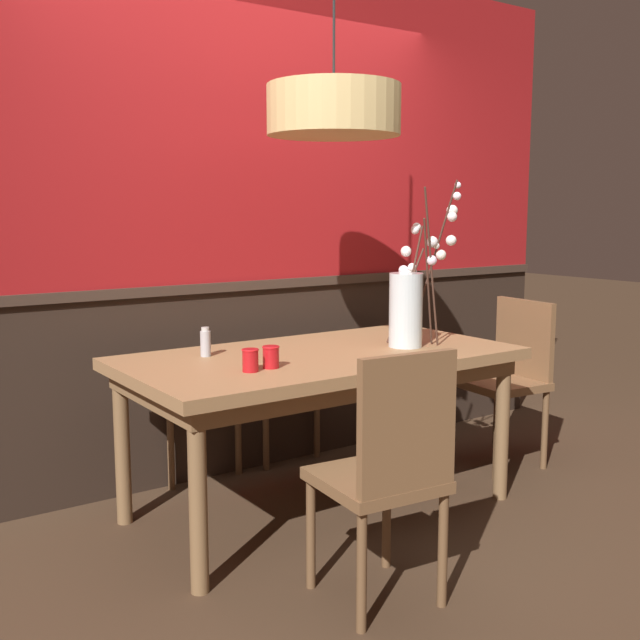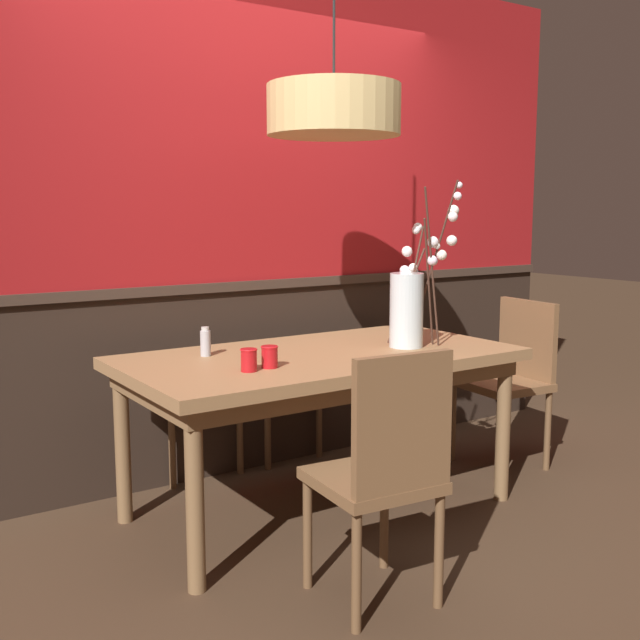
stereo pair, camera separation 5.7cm
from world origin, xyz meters
The scene contains 12 objects.
ground_plane centered at (0.00, 0.00, 0.00)m, with size 24.00×24.00×0.00m, color #422D1E.
back_wall centered at (0.00, 0.78, 1.38)m, with size 4.57×0.14×2.78m.
dining_table centered at (0.00, 0.00, 0.69)m, with size 1.84×0.97×0.77m.
chair_far_side_left centered at (-0.28, 0.90, 0.53)m, with size 0.46×0.40×0.92m.
chair_head_east_end centered at (1.28, -0.03, 0.53)m, with size 0.45×0.49×0.93m.
chair_near_side_left centered at (-0.31, -0.87, 0.53)m, with size 0.45×0.45×0.96m.
chair_far_side_right centered at (0.25, 0.92, 0.53)m, with size 0.44×0.45×0.96m.
vase_with_blossoms centered at (0.45, -0.11, 0.98)m, with size 0.40×0.37×0.80m.
candle_holder_nearer_center centered at (-0.37, -0.17, 0.82)m, with size 0.07×0.07×0.09m.
candle_holder_nearer_edge centered at (-0.48, -0.18, 0.82)m, with size 0.07×0.07×0.10m.
condiment_bottle centered at (-0.48, 0.22, 0.84)m, with size 0.05×0.05×0.13m.
pendant_lamp centered at (0.06, -0.03, 1.88)m, with size 0.60×0.60×1.01m.
Camera 2 is at (-1.95, -2.89, 1.43)m, focal length 42.43 mm.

